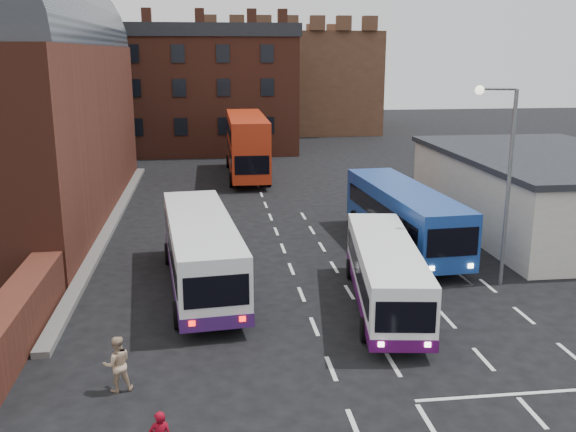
{
  "coord_description": "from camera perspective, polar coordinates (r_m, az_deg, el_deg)",
  "views": [
    {
      "loc": [
        -3.63,
        -18.75,
        9.61
      ],
      "look_at": [
        0.0,
        10.0,
        2.2
      ],
      "focal_mm": 40.0,
      "sensor_mm": 36.0,
      "label": 1
    }
  ],
  "objects": [
    {
      "name": "ground",
      "position": [
        21.38,
        3.44,
        -12.4
      ],
      "size": [
        180.0,
        180.0,
        0.0
      ],
      "primitive_type": "plane",
      "color": "black"
    },
    {
      "name": "railway_station",
      "position": [
        41.53,
        -24.22,
        10.39
      ],
      "size": [
        12.0,
        28.0,
        16.0
      ],
      "color": "#602B1E",
      "rests_on": "ground"
    },
    {
      "name": "forecourt_wall",
      "position": [
        23.44,
        -23.17,
        -8.69
      ],
      "size": [
        1.2,
        10.0,
        1.8
      ],
      "primitive_type": "cube",
      "color": "#602B1E",
      "rests_on": "ground"
    },
    {
      "name": "cream_building",
      "position": [
        38.41,
        22.0,
        2.1
      ],
      "size": [
        10.4,
        16.4,
        4.25
      ],
      "color": "beige",
      "rests_on": "ground"
    },
    {
      "name": "brick_terrace",
      "position": [
        64.92,
        -9.44,
        10.53
      ],
      "size": [
        22.0,
        10.0,
        11.0
      ],
      "primitive_type": "cube",
      "color": "brown",
      "rests_on": "ground"
    },
    {
      "name": "castle_keep",
      "position": [
        85.37,
        -0.73,
        11.92
      ],
      "size": [
        22.0,
        22.0,
        12.0
      ],
      "primitive_type": "cube",
      "color": "brown",
      "rests_on": "ground"
    },
    {
      "name": "bus_white_outbound",
      "position": [
        26.81,
        -7.74,
        -2.79
      ],
      "size": [
        3.6,
        11.2,
        3.0
      ],
      "rotation": [
        0.0,
        0.0,
        0.1
      ],
      "color": "white",
      "rests_on": "ground"
    },
    {
      "name": "bus_white_inbound",
      "position": [
        24.87,
        8.65,
        -4.8
      ],
      "size": [
        3.46,
        9.66,
        2.58
      ],
      "rotation": [
        0.0,
        0.0,
        3.0
      ],
      "color": "white",
      "rests_on": "ground"
    },
    {
      "name": "bus_blue",
      "position": [
        32.57,
        10.22,
        0.28
      ],
      "size": [
        3.41,
        11.47,
        3.09
      ],
      "rotation": [
        0.0,
        0.0,
        3.21
      ],
      "color": "navy",
      "rests_on": "ground"
    },
    {
      "name": "bus_red_double",
      "position": [
        50.73,
        -3.67,
        6.35
      ],
      "size": [
        3.13,
        12.15,
        4.85
      ],
      "rotation": [
        0.0,
        0.0,
        3.14
      ],
      "color": "red",
      "rests_on": "ground"
    },
    {
      "name": "street_lamp",
      "position": [
        27.68,
        18.55,
        4.07
      ],
      "size": [
        1.65,
        0.65,
        8.33
      ],
      "rotation": [
        0.0,
        0.0,
        -0.27
      ],
      "color": "slate",
      "rests_on": "ground"
    },
    {
      "name": "pedestrian_beige",
      "position": [
        19.69,
        -14.94,
        -12.59
      ],
      "size": [
        0.96,
        0.83,
        1.7
      ],
      "primitive_type": "imported",
      "rotation": [
        0.0,
        0.0,
        3.4
      ],
      "color": "tan",
      "rests_on": "ground"
    }
  ]
}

